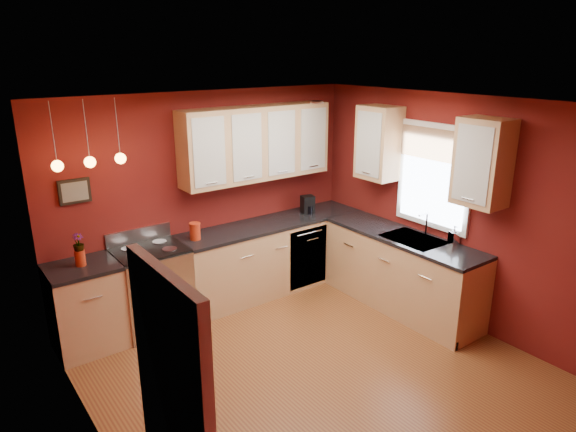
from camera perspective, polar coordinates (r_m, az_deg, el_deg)
floor at (r=5.32m, az=3.13°, el=-16.89°), size 4.20×4.20×0.00m
ceiling at (r=4.39m, az=3.71°, el=12.20°), size 4.00×4.20×0.02m
wall_back at (r=6.37m, az=-8.77°, el=1.90°), size 4.00×0.02×2.60m
wall_front at (r=3.53m, az=26.38°, el=-13.55°), size 4.00×0.02×2.60m
wall_left at (r=3.85m, az=-20.52°, el=-10.09°), size 0.02×4.20×2.60m
wall_right at (r=6.11m, az=17.96°, el=0.54°), size 0.02×4.20×2.60m
base_cabinets_back_left at (r=5.87m, az=-21.47°, el=-9.55°), size 0.70×0.60×0.90m
base_cabinets_back_right at (r=6.76m, az=-1.75°, el=-4.57°), size 2.54×0.60×0.90m
base_cabinets_right at (r=6.44m, az=12.42°, el=-6.20°), size 0.60×2.10×0.90m
counter_back_left at (r=5.68m, az=-22.00°, el=-5.32°), size 0.70×0.62×0.04m
counter_back_right at (r=6.60m, az=-1.79°, el=-0.80°), size 2.54×0.62×0.04m
counter_right at (r=6.27m, az=12.70°, el=-2.27°), size 0.62×2.10×0.04m
gas_range at (r=6.05m, az=-14.82°, el=-7.71°), size 0.76×0.64×1.11m
dishwasher_front at (r=6.75m, az=2.25°, el=-4.61°), size 0.60×0.02×0.80m
sink at (r=6.18m, az=13.76°, el=-2.68°), size 0.50×0.70×0.33m
window at (r=6.17m, az=15.93°, el=4.61°), size 0.06×1.02×1.22m
upper_cabinets_back at (r=6.37m, az=-3.50°, el=8.08°), size 2.00×0.35×0.90m
upper_cabinets_right at (r=6.01m, az=15.06°, el=6.91°), size 0.35×1.95×0.90m
wall_picture at (r=5.74m, az=-22.63°, el=2.55°), size 0.32×0.03×0.26m
pendant_lights at (r=5.37m, az=-21.15°, el=5.69°), size 0.71×0.11×0.66m
red_canister at (r=6.04m, az=-10.30°, el=-1.66°), size 0.13×0.13×0.20m
red_vase at (r=5.65m, az=-22.09°, el=-4.34°), size 0.10×0.10×0.17m
flowers at (r=5.59m, az=-22.28°, el=-2.80°), size 0.14×0.14×0.20m
coffee_maker at (r=6.92m, az=2.23°, el=1.22°), size 0.19×0.19×0.24m
soap_pump at (r=6.10m, az=17.98°, el=-2.00°), size 0.12×0.12×0.22m
dish_towel at (r=5.78m, az=-12.77°, el=-8.35°), size 0.22×0.02×0.31m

